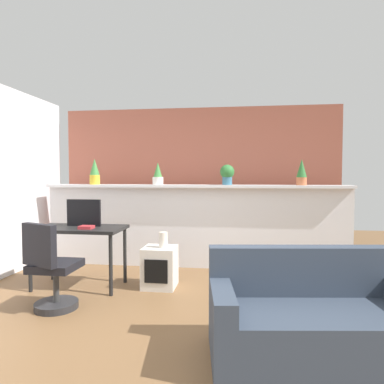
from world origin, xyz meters
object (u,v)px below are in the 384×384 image
book_on_desk (86,227)px  side_cube_shelf (160,267)px  desk (79,234)px  office_chair (51,273)px  potted_plant_3 (302,172)px  couch (313,321)px  tv_monitor (84,213)px  potted_plant_0 (95,172)px  potted_plant_2 (227,174)px  potted_plant_1 (158,175)px  vase_on_shelf (163,240)px

book_on_desk → side_cube_shelf: bearing=16.6°
desk → side_cube_shelf: 1.08m
desk → office_chair: bearing=-85.7°
desk → book_on_desk: (0.15, -0.12, 0.10)m
side_cube_shelf → potted_plant_3: bearing=27.7°
couch → desk: bearing=151.9°
tv_monitor → couch: (2.49, -1.43, -0.63)m
potted_plant_0 → potted_plant_3: bearing=0.5°
potted_plant_2 → couch: bearing=-73.2°
potted_plant_1 → vase_on_shelf: 1.32m
potted_plant_3 → potted_plant_1: bearing=179.5°
potted_plant_2 → book_on_desk: potted_plant_2 is taller
couch → office_chair: bearing=166.5°
potted_plant_1 → desk: 1.52m
tv_monitor → side_cube_shelf: size_ratio=0.87×
office_chair → book_on_desk: 0.74m
office_chair → book_on_desk: (0.10, 0.63, 0.38)m
potted_plant_1 → tv_monitor: potted_plant_1 is taller
desk → book_on_desk: book_on_desk is taller
potted_plant_1 → office_chair: (-0.68, -1.87, -1.01)m
vase_on_shelf → book_on_desk: (-0.88, -0.24, 0.17)m
potted_plant_1 → side_cube_shelf: size_ratio=0.68×
potted_plant_1 → couch: potted_plant_1 is taller
potted_plant_1 → book_on_desk: size_ratio=2.11×
potted_plant_0 → desk: (0.25, -1.07, -0.78)m
potted_plant_0 → potted_plant_1: (0.99, 0.04, -0.04)m
book_on_desk → vase_on_shelf: bearing=15.1°
potted_plant_2 → tv_monitor: 2.09m
tv_monitor → book_on_desk: tv_monitor is taller
potted_plant_3 → office_chair: size_ratio=0.41×
office_chair → side_cube_shelf: size_ratio=1.82×
potted_plant_1 → potted_plant_3: (2.10, -0.02, 0.04)m
side_cube_shelf → tv_monitor: bearing=-177.3°
office_chair → side_cube_shelf: (0.93, 0.88, -0.14)m
potted_plant_1 → desk: potted_plant_1 is taller
potted_plant_2 → office_chair: 2.73m
potted_plant_0 → potted_plant_2: bearing=0.8°
potted_plant_3 → couch: size_ratio=0.23×
potted_plant_2 → office_chair: bearing=-132.9°
tv_monitor → office_chair: tv_monitor is taller
desk → potted_plant_3: bearing=21.1°
potted_plant_3 → vase_on_shelf: (-1.80, -0.98, -0.84)m
tv_monitor → couch: size_ratio=0.26×
potted_plant_1 → desk: (-0.74, -1.11, -0.73)m
tv_monitor → vase_on_shelf: bearing=1.9°
potted_plant_3 → side_cube_shelf: bearing=-152.3°
potted_plant_1 → side_cube_shelf: bearing=-75.7°
potted_plant_0 → book_on_desk: size_ratio=2.49×
potted_plant_3 → side_cube_shelf: 2.40m
vase_on_shelf → couch: bearing=-44.5°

